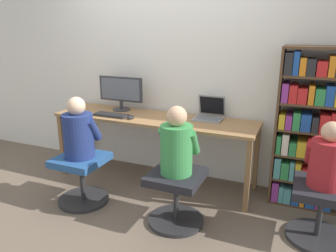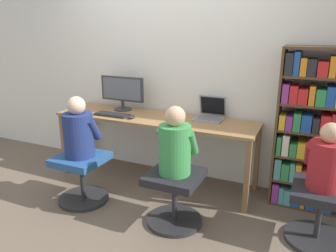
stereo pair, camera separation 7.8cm
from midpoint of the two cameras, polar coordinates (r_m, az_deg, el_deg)
ground_plane at (r=3.70m, az=-4.99°, el=-11.32°), size 14.00×14.00×0.00m
wall_back at (r=3.89m, az=-0.72°, el=10.34°), size 10.00×0.05×2.60m
desk at (r=3.68m, az=-3.03°, el=0.45°), size 2.30×0.61×0.78m
desktop_monitor at (r=3.97m, az=-8.79°, el=5.79°), size 0.58×0.21×0.40m
laptop at (r=3.60m, az=6.57°, el=2.02°), size 0.30×0.30×0.25m
keyboard at (r=3.77m, az=-10.51°, el=1.92°), size 0.40×0.15×0.03m
computer_mouse_by_keyboard at (r=3.61m, az=-7.14°, el=1.54°), size 0.07×0.11×0.04m
office_chair_left at (r=3.49m, az=-15.40°, el=-8.31°), size 0.52×0.52×0.50m
office_chair_right at (r=3.03m, az=0.66°, el=-11.73°), size 0.52×0.52×0.50m
person_at_monitor at (r=3.33m, az=-15.97°, el=-0.97°), size 0.36×0.31×0.61m
person_at_laptop at (r=2.84m, az=0.73°, el=-3.30°), size 0.35×0.30×0.61m
bookshelf at (r=3.43m, az=23.39°, el=-0.65°), size 0.87×0.34×1.58m
office_chair_side at (r=3.07m, az=24.35°, el=-12.93°), size 0.52×0.52×0.50m
person_near_shelf at (r=2.90m, az=25.38°, el=-5.29°), size 0.34×0.28×0.55m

